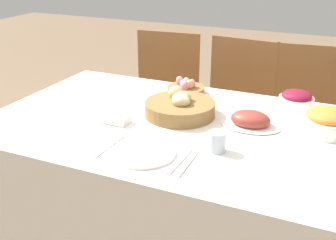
{
  "coord_description": "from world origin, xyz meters",
  "views": [
    {
      "loc": [
        0.62,
        -1.48,
        1.47
      ],
      "look_at": [
        -0.01,
        -0.07,
        0.81
      ],
      "focal_mm": 45.0,
      "sensor_mm": 36.0,
      "label": 1
    }
  ],
  "objects_px": {
    "chair_far_right": "(306,125)",
    "spoon": "(188,163)",
    "drinking_cup": "(217,142)",
    "chair_far_left": "(162,102)",
    "egg_basket": "(186,88)",
    "carrot_bowl": "(328,121)",
    "chair_far_center": "(233,113)",
    "ham_platter": "(250,121)",
    "butter_dish": "(116,119)",
    "beet_salad_bowl": "(296,99)",
    "bread_basket": "(180,107)",
    "fork": "(109,146)",
    "dinner_plate": "(144,153)",
    "knife": "(180,162)"
  },
  "relations": [
    {
      "from": "egg_basket",
      "to": "bread_basket",
      "type": "bearing_deg",
      "value": -73.44
    },
    {
      "from": "beet_salad_bowl",
      "to": "chair_far_right",
      "type": "bearing_deg",
      "value": 87.56
    },
    {
      "from": "chair_far_left",
      "to": "egg_basket",
      "type": "relative_size",
      "value": 5.09
    },
    {
      "from": "fork",
      "to": "dinner_plate",
      "type": "bearing_deg",
      "value": 1.31
    },
    {
      "from": "chair_far_right",
      "to": "spoon",
      "type": "bearing_deg",
      "value": -108.95
    },
    {
      "from": "dinner_plate",
      "to": "spoon",
      "type": "xyz_separation_m",
      "value": [
        0.17,
        0.0,
        -0.0
      ]
    },
    {
      "from": "bread_basket",
      "to": "ham_platter",
      "type": "relative_size",
      "value": 1.22
    },
    {
      "from": "bread_basket",
      "to": "spoon",
      "type": "xyz_separation_m",
      "value": [
        0.19,
        -0.39,
        -0.04
      ]
    },
    {
      "from": "beet_salad_bowl",
      "to": "knife",
      "type": "distance_m",
      "value": 0.75
    },
    {
      "from": "bread_basket",
      "to": "fork",
      "type": "height_order",
      "value": "bread_basket"
    },
    {
      "from": "knife",
      "to": "egg_basket",
      "type": "bearing_deg",
      "value": 111.63
    },
    {
      "from": "bread_basket",
      "to": "ham_platter",
      "type": "bearing_deg",
      "value": 2.09
    },
    {
      "from": "chair_far_left",
      "to": "butter_dish",
      "type": "xyz_separation_m",
      "value": [
        0.23,
        -0.95,
        0.29
      ]
    },
    {
      "from": "ham_platter",
      "to": "spoon",
      "type": "xyz_separation_m",
      "value": [
        -0.11,
        -0.4,
        -0.02
      ]
    },
    {
      "from": "beet_salad_bowl",
      "to": "spoon",
      "type": "bearing_deg",
      "value": -109.91
    },
    {
      "from": "dinner_plate",
      "to": "spoon",
      "type": "height_order",
      "value": "dinner_plate"
    },
    {
      "from": "chair_far_right",
      "to": "chair_far_left",
      "type": "relative_size",
      "value": 1.0
    },
    {
      "from": "chair_far_center",
      "to": "dinner_plate",
      "type": "xyz_separation_m",
      "value": [
        -0.01,
        -1.15,
        0.28
      ]
    },
    {
      "from": "ham_platter",
      "to": "carrot_bowl",
      "type": "bearing_deg",
      "value": 12.03
    },
    {
      "from": "dinner_plate",
      "to": "ham_platter",
      "type": "bearing_deg",
      "value": 54.43
    },
    {
      "from": "bread_basket",
      "to": "knife",
      "type": "relative_size",
      "value": 1.55
    },
    {
      "from": "dinner_plate",
      "to": "knife",
      "type": "distance_m",
      "value": 0.14
    },
    {
      "from": "spoon",
      "to": "butter_dish",
      "type": "xyz_separation_m",
      "value": [
        -0.41,
        0.2,
        0.01
      ]
    },
    {
      "from": "chair_far_left",
      "to": "spoon",
      "type": "bearing_deg",
      "value": -66.16
    },
    {
      "from": "chair_far_center",
      "to": "fork",
      "type": "height_order",
      "value": "chair_far_center"
    },
    {
      "from": "spoon",
      "to": "butter_dish",
      "type": "relative_size",
      "value": 1.7
    },
    {
      "from": "egg_basket",
      "to": "carrot_bowl",
      "type": "relative_size",
      "value": 0.92
    },
    {
      "from": "spoon",
      "to": "drinking_cup",
      "type": "height_order",
      "value": "drinking_cup"
    },
    {
      "from": "ham_platter",
      "to": "beet_salad_bowl",
      "type": "distance_m",
      "value": 0.33
    },
    {
      "from": "drinking_cup",
      "to": "dinner_plate",
      "type": "bearing_deg",
      "value": -150.03
    },
    {
      "from": "beet_salad_bowl",
      "to": "spoon",
      "type": "xyz_separation_m",
      "value": [
        -0.25,
        -0.69,
        -0.03
      ]
    },
    {
      "from": "spoon",
      "to": "drinking_cup",
      "type": "relative_size",
      "value": 2.64
    },
    {
      "from": "chair_far_center",
      "to": "drinking_cup",
      "type": "height_order",
      "value": "chair_far_center"
    },
    {
      "from": "chair_far_left",
      "to": "ham_platter",
      "type": "xyz_separation_m",
      "value": [
        0.75,
        -0.76,
        0.29
      ]
    },
    {
      "from": "egg_basket",
      "to": "chair_far_center",
      "type": "bearing_deg",
      "value": 76.61
    },
    {
      "from": "carrot_bowl",
      "to": "butter_dish",
      "type": "bearing_deg",
      "value": -162.5
    },
    {
      "from": "chair_far_center",
      "to": "butter_dish",
      "type": "distance_m",
      "value": 1.02
    },
    {
      "from": "fork",
      "to": "chair_far_center",
      "type": "bearing_deg",
      "value": 83.64
    },
    {
      "from": "egg_basket",
      "to": "fork",
      "type": "bearing_deg",
      "value": -93.29
    },
    {
      "from": "dinner_plate",
      "to": "knife",
      "type": "height_order",
      "value": "dinner_plate"
    },
    {
      "from": "egg_basket",
      "to": "spoon",
      "type": "distance_m",
      "value": 0.72
    },
    {
      "from": "chair_far_right",
      "to": "chair_far_center",
      "type": "distance_m",
      "value": 0.43
    },
    {
      "from": "ham_platter",
      "to": "beet_salad_bowl",
      "type": "xyz_separation_m",
      "value": [
        0.14,
        0.29,
        0.01
      ]
    },
    {
      "from": "bread_basket",
      "to": "butter_dish",
      "type": "xyz_separation_m",
      "value": [
        -0.21,
        -0.18,
        -0.02
      ]
    },
    {
      "from": "chair_far_center",
      "to": "knife",
      "type": "distance_m",
      "value": 1.19
    },
    {
      "from": "egg_basket",
      "to": "beet_salad_bowl",
      "type": "relative_size",
      "value": 1.17
    },
    {
      "from": "carrot_bowl",
      "to": "ham_platter",
      "type": "bearing_deg",
      "value": -167.97
    },
    {
      "from": "chair_far_center",
      "to": "carrot_bowl",
      "type": "distance_m",
      "value": 0.95
    },
    {
      "from": "spoon",
      "to": "fork",
      "type": "bearing_deg",
      "value": 178.69
    },
    {
      "from": "carrot_bowl",
      "to": "beet_salad_bowl",
      "type": "bearing_deg",
      "value": 123.45
    }
  ]
}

